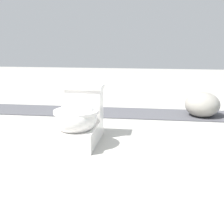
% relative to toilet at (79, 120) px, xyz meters
% --- Properties ---
extents(ground_plane, '(14.00, 14.00, 0.00)m').
position_rel_toilet_xyz_m(ground_plane, '(-0.02, -0.08, -0.22)').
color(ground_plane, '#A8A59E').
extents(gravel_strip, '(0.56, 8.00, 0.01)m').
position_rel_toilet_xyz_m(gravel_strip, '(-1.18, 0.42, -0.21)').
color(gravel_strip, '#4C4C51').
rests_on(gravel_strip, ground).
extents(toilet, '(0.63, 0.39, 0.52)m').
position_rel_toilet_xyz_m(toilet, '(0.00, 0.00, 0.00)').
color(toilet, white).
rests_on(toilet, ground).
extents(boulder_near, '(0.54, 0.53, 0.30)m').
position_rel_toilet_xyz_m(boulder_near, '(-1.14, 1.24, -0.07)').
color(boulder_near, gray).
rests_on(boulder_near, ground).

